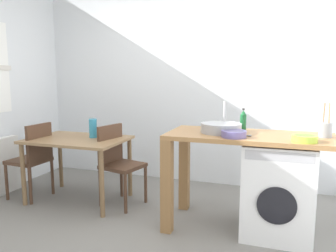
{
  "coord_description": "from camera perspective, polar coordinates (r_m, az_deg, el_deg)",
  "views": [
    {
      "loc": [
        1.18,
        -2.57,
        1.44
      ],
      "look_at": [
        0.15,
        0.45,
        0.96
      ],
      "focal_mm": 34.96,
      "sensor_mm": 36.0,
      "label": 1
    }
  ],
  "objects": [
    {
      "name": "vase",
      "position": [
        3.88,
        -12.95,
        -0.38
      ],
      "size": [
        0.09,
        0.09,
        0.22
      ],
      "primitive_type": "cylinder",
      "color": "teal",
      "rests_on": "dining_table"
    },
    {
      "name": "sink_basin",
      "position": [
        3.1,
        9.25,
        -0.33
      ],
      "size": [
        0.38,
        0.38,
        0.09
      ],
      "primitive_type": "cylinder",
      "color": "#9EA0A5",
      "rests_on": "kitchen_counter"
    },
    {
      "name": "scissors",
      "position": [
        2.98,
        12.93,
        -1.59
      ],
      "size": [
        0.15,
        0.06,
        0.01
      ],
      "color": "#B2B2B7",
      "rests_on": "kitchen_counter"
    },
    {
      "name": "washing_machine",
      "position": [
        3.18,
        18.51,
        -10.36
      ],
      "size": [
        0.6,
        0.61,
        0.86
      ],
      "color": "white",
      "rests_on": "ground_plane"
    },
    {
      "name": "dining_table",
      "position": [
        3.91,
        -15.49,
        -3.48
      ],
      "size": [
        1.1,
        0.76,
        0.74
      ],
      "color": "olive",
      "rests_on": "ground_plane"
    },
    {
      "name": "mixing_bowl",
      "position": [
        2.89,
        11.4,
        -1.28
      ],
      "size": [
        0.22,
        0.22,
        0.06
      ],
      "color": "slate",
      "rests_on": "kitchen_counter"
    },
    {
      "name": "colander",
      "position": [
        2.85,
        22.73,
        -1.96
      ],
      "size": [
        0.2,
        0.2,
        0.06
      ],
      "color": "#A8C63D",
      "rests_on": "kitchen_counter"
    },
    {
      "name": "kitchen_counter",
      "position": [
        3.13,
        10.09,
        -4.06
      ],
      "size": [
        1.5,
        0.68,
        0.92
      ],
      "color": "#9E7042",
      "rests_on": "ground_plane"
    },
    {
      "name": "chair_opposite",
      "position": [
        3.76,
        -8.76,
        -5.88
      ],
      "size": [
        0.48,
        0.48,
        0.9
      ],
      "rotation": [
        0.0,
        0.0,
        -1.81
      ],
      "color": "#4C3323",
      "rests_on": "ground_plane"
    },
    {
      "name": "ground_plane",
      "position": [
        3.18,
        -5.45,
        -18.4
      ],
      "size": [
        5.46,
        5.46,
        0.0
      ],
      "primitive_type": "plane",
      "color": "slate"
    },
    {
      "name": "wall_back",
      "position": [
        4.48,
        3.61,
        7.43
      ],
      "size": [
        4.6,
        0.1,
        2.7
      ],
      "primitive_type": "cube",
      "color": "silver",
      "rests_on": "ground_plane"
    },
    {
      "name": "bottle_tall_green",
      "position": [
        3.24,
        12.97,
        0.9
      ],
      "size": [
        0.06,
        0.06,
        0.22
      ],
      "color": "#19592D",
      "rests_on": "kitchen_counter"
    },
    {
      "name": "chair_person_seat",
      "position": [
        4.19,
        -22.43,
        -4.92
      ],
      "size": [
        0.42,
        0.42,
        0.9
      ],
      "rotation": [
        0.0,
        0.0,
        1.51
      ],
      "color": "#4C3323",
      "rests_on": "ground_plane"
    },
    {
      "name": "tap",
      "position": [
        3.26,
        9.82,
        1.78
      ],
      "size": [
        0.02,
        0.02,
        0.28
      ],
      "primitive_type": "cylinder",
      "color": "#B2B2B7",
      "rests_on": "kitchen_counter"
    },
    {
      "name": "utensil_crock",
      "position": [
        3.13,
        25.75,
        -0.54
      ],
      "size": [
        0.11,
        0.11,
        0.3
      ],
      "color": "gray",
      "rests_on": "kitchen_counter"
    }
  ]
}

